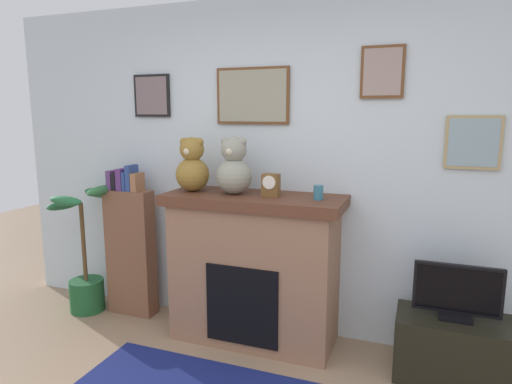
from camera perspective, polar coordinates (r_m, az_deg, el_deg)
back_wall at (r=3.47m, az=5.16°, el=2.95°), size 5.20×0.15×2.60m
fireplace at (r=3.42m, az=-0.23°, el=-9.69°), size 1.34×0.57×1.14m
bookshelf at (r=4.00m, az=-15.84°, el=-6.83°), size 0.42×0.16×1.31m
potted_plant at (r=4.21m, az=-21.08°, el=-8.64°), size 0.55×0.48×1.14m
tv_stand at (r=3.34m, az=23.94°, el=-17.93°), size 0.72×0.40×0.42m
television at (r=3.19m, az=24.45°, el=-11.80°), size 0.54×0.14×0.37m
candle_jar at (r=3.11m, az=8.03°, el=-0.05°), size 0.07×0.07×0.10m
mantel_clock at (r=3.20m, az=1.92°, el=0.90°), size 0.12×0.09×0.17m
teddy_bear_tan at (r=3.44m, az=-8.20°, el=3.20°), size 0.26×0.26×0.42m
teddy_bear_grey at (r=3.28m, az=-2.85°, el=3.07°), size 0.27×0.27×0.43m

